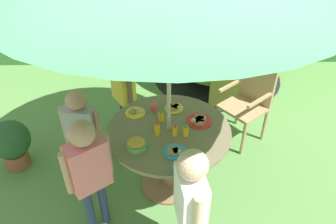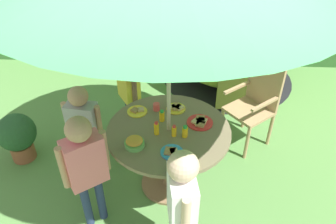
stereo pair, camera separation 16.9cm
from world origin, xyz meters
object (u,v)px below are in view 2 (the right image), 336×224
object	(u,v)px
cup_far	(156,107)
dome_tent	(231,37)
child_in_yellow_shirt	(128,82)
child_in_grey_shirt	(83,123)
wooden_chair	(256,100)
plate_front_edge	(137,111)
juice_bottle_far_right	(185,132)
juice_bottle_near_left	(162,116)
cup_near	(171,168)
plate_far_left	(172,152)
child_in_pink_shirt	(85,161)
plate_mid_right	(200,122)
juice_bottle_mid_left	(156,128)
juice_bottle_center_front	(192,162)
plate_center_back	(176,108)
child_in_white_shirt	(182,201)
juice_bottle_near_right	(174,131)
garden_table	(169,144)
snack_bowl	(134,143)
potted_plant	(17,135)

from	to	relation	value
cup_far	dome_tent	bearing A→B (deg)	64.04
child_in_yellow_shirt	child_in_grey_shirt	bearing A→B (deg)	-57.22
wooden_chair	child_in_yellow_shirt	size ratio (longest dim) A/B	0.91
plate_front_edge	juice_bottle_far_right	bearing A→B (deg)	-36.21
juice_bottle_near_left	cup_near	world-z (taller)	juice_bottle_near_left
wooden_chair	juice_bottle_far_right	world-z (taller)	wooden_chair
child_in_yellow_shirt	cup_near	world-z (taller)	child_in_yellow_shirt
plate_front_edge	plate_far_left	bearing A→B (deg)	-57.19
child_in_pink_shirt	wooden_chair	bearing A→B (deg)	1.99
plate_mid_right	juice_bottle_mid_left	xyz separation A→B (m)	(-0.40, -0.18, 0.05)
dome_tent	cup_near	xyz separation A→B (m)	(-0.77, -2.76, 0.09)
juice_bottle_far_right	juice_bottle_center_front	distance (m)	0.37
plate_center_back	juice_bottle_center_front	size ratio (longest dim) A/B	1.84
child_in_yellow_shirt	plate_center_back	world-z (taller)	child_in_yellow_shirt
child_in_white_shirt	plate_center_back	bearing A→B (deg)	-5.27
child_in_yellow_shirt	juice_bottle_near_right	distance (m)	1.05
child_in_pink_shirt	juice_bottle_far_right	distance (m)	0.89
wooden_chair	child_in_white_shirt	distance (m)	1.82
juice_bottle_near_right	plate_mid_right	bearing A→B (deg)	39.21
garden_table	juice_bottle_mid_left	world-z (taller)	juice_bottle_mid_left
child_in_grey_shirt	child_in_pink_shirt	world-z (taller)	child_in_pink_shirt
plate_front_edge	cup_near	xyz separation A→B (m)	(0.37, -0.76, 0.02)
garden_table	juice_bottle_center_front	bearing A→B (deg)	-65.22
dome_tent	child_in_yellow_shirt	distance (m)	1.95
garden_table	juice_bottle_far_right	size ratio (longest dim) A/B	9.80
plate_far_left	juice_bottle_mid_left	size ratio (longest dim) A/B	1.47
child_in_yellow_shirt	child_in_white_shirt	xyz separation A→B (m)	(0.63, -1.65, 0.05)
wooden_chair	dome_tent	world-z (taller)	dome_tent
snack_bowl	plate_front_edge	size ratio (longest dim) A/B	0.89
snack_bowl	plate_far_left	bearing A→B (deg)	-12.32
potted_plant	plate_mid_right	size ratio (longest dim) A/B	2.36
dome_tent	child_in_white_shirt	bearing A→B (deg)	-104.16
child_in_yellow_shirt	plate_center_back	size ratio (longest dim) A/B	6.09
child_in_yellow_shirt	snack_bowl	xyz separation A→B (m)	(0.21, -1.05, 0.04)
child_in_white_shirt	cup_far	xyz separation A→B (m)	(-0.27, 1.14, -0.01)
dome_tent	child_in_grey_shirt	bearing A→B (deg)	-129.25
garden_table	cup_far	distance (m)	0.39
wooden_chair	juice_bottle_near_left	distance (m)	1.23
garden_table	child_in_grey_shirt	xyz separation A→B (m)	(-0.83, 0.11, 0.14)
potted_plant	plate_front_edge	world-z (taller)	plate_front_edge
plate_far_left	plate_center_back	bearing A→B (deg)	88.43
juice_bottle_far_right	cup_far	distance (m)	0.48
child_in_grey_shirt	plate_mid_right	world-z (taller)	child_in_grey_shirt
plate_front_edge	cup_far	size ratio (longest dim) A/B	2.64
cup_near	plate_front_edge	bearing A→B (deg)	115.75
garden_table	child_in_yellow_shirt	world-z (taller)	child_in_yellow_shirt
cup_near	plate_center_back	bearing A→B (deg)	89.16
potted_plant	plate_center_back	world-z (taller)	plate_center_back
potted_plant	cup_far	size ratio (longest dim) A/B	7.81
child_in_grey_shirt	dome_tent	bearing A→B (deg)	59.65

